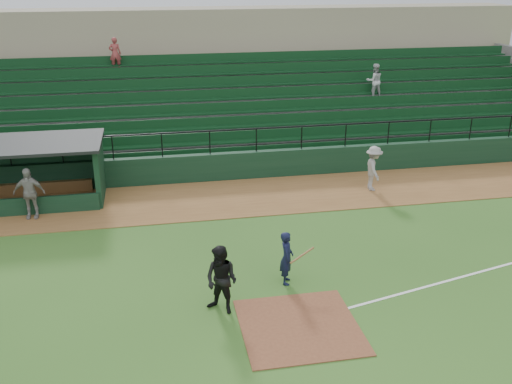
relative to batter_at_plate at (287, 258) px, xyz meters
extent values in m
plane|color=#315E1E|center=(-0.19, -1.24, -0.81)|extent=(90.00, 90.00, 0.00)
cube|color=brown|center=(-0.19, 6.76, -0.80)|extent=(40.00, 4.00, 0.03)
cube|color=brown|center=(-0.19, -2.24, -0.80)|extent=(3.00, 3.00, 0.03)
cube|color=black|center=(-0.19, 8.96, -0.21)|extent=(36.00, 0.35, 1.20)
cylinder|color=black|center=(-0.19, 8.96, 1.39)|extent=(36.00, 0.06, 0.06)
cube|color=slate|center=(-0.19, 13.86, 0.99)|extent=(36.00, 9.00, 3.60)
cube|color=#0E3518|center=(-0.19, 13.36, 1.44)|extent=(34.56, 8.00, 4.05)
cube|color=gray|center=(-0.19, 20.36, 2.39)|extent=(38.00, 3.00, 6.40)
cube|color=slate|center=(-0.19, 18.36, 2.89)|extent=(36.00, 2.00, 0.20)
imported|color=#BEBEBE|center=(7.90, 13.66, 2.32)|extent=(0.85, 0.67, 1.76)
imported|color=#A03B3A|center=(-5.15, 16.66, 3.62)|extent=(0.61, 0.40, 1.67)
cube|color=black|center=(-5.69, 7.86, 0.34)|extent=(0.20, 2.60, 2.30)
imported|color=black|center=(0.00, 0.00, 0.00)|extent=(0.51, 0.66, 1.62)
cylinder|color=olive|center=(0.40, -0.20, 0.14)|extent=(0.79, 0.34, 0.35)
imported|color=black|center=(-2.04, -1.15, 0.14)|extent=(1.17, 1.14, 1.91)
imported|color=gray|center=(5.21, 6.56, 0.15)|extent=(0.82, 1.27, 1.85)
imported|color=gray|center=(-8.09, 6.22, 0.17)|extent=(1.15, 0.55, 1.91)
camera|label=1|loc=(-3.59, -14.20, 7.80)|focal=40.18mm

